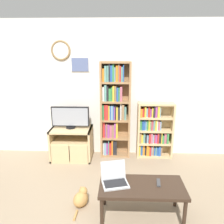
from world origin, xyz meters
The scene contains 9 objects.
wall_back centered at (-0.01, 2.18, 1.31)m, with size 6.16×0.09×2.60m.
tv_stand centered at (-0.64, 1.86, 0.31)m, with size 0.77×0.51×0.61m.
television centered at (-0.65, 1.89, 0.82)m, with size 0.71×0.18×0.42m.
bookshelf_tall centered at (0.17, 2.03, 0.95)m, with size 0.57×0.24×1.85m.
bookshelf_short centered at (0.93, 2.02, 0.52)m, with size 0.68×0.25×1.09m.
coffee_table centered at (0.56, 0.33, 0.39)m, with size 1.04×0.50×0.44m.
laptop centered at (0.22, 0.38, 0.50)m, with size 0.37×0.34×0.25m.
remote_near_laptop centered at (0.77, 0.38, 0.45)m, with size 0.06×0.16×0.02m.
cat centered at (-0.23, 0.50, 0.11)m, with size 0.26×0.43×0.26m.
Camera 1 is at (0.29, -2.00, 2.00)m, focal length 35.00 mm.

